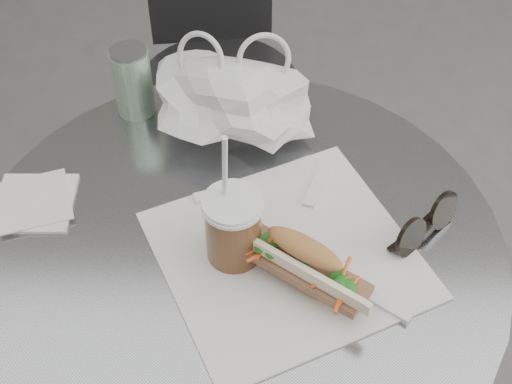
{
  "coord_description": "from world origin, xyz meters",
  "views": [
    {
      "loc": [
        0.05,
        -0.42,
        1.53
      ],
      "look_at": [
        0.03,
        0.25,
        0.79
      ],
      "focal_mm": 50.0,
      "sensor_mm": 36.0,
      "label": 1
    }
  ],
  "objects_px": {
    "cafe_table": "(239,344)",
    "drink_can": "(133,81)",
    "banh_mi": "(304,264)",
    "chair_far": "(219,114)",
    "iced_coffee": "(233,227)",
    "sunglasses": "(425,225)"
  },
  "relations": [
    {
      "from": "banh_mi",
      "to": "iced_coffee",
      "type": "height_order",
      "value": "iced_coffee"
    },
    {
      "from": "iced_coffee",
      "to": "chair_far",
      "type": "bearing_deg",
      "value": 96.34
    },
    {
      "from": "cafe_table",
      "to": "iced_coffee",
      "type": "relative_size",
      "value": 3.17
    },
    {
      "from": "drink_can",
      "to": "banh_mi",
      "type": "bearing_deg",
      "value": -51.65
    },
    {
      "from": "sunglasses",
      "to": "drink_can",
      "type": "relative_size",
      "value": 0.92
    },
    {
      "from": "chair_far",
      "to": "banh_mi",
      "type": "relative_size",
      "value": 3.11
    },
    {
      "from": "iced_coffee",
      "to": "cafe_table",
      "type": "bearing_deg",
      "value": 84.76
    },
    {
      "from": "cafe_table",
      "to": "drink_can",
      "type": "distance_m",
      "value": 0.47
    },
    {
      "from": "chair_far",
      "to": "banh_mi",
      "type": "bearing_deg",
      "value": 93.97
    },
    {
      "from": "iced_coffee",
      "to": "sunglasses",
      "type": "bearing_deg",
      "value": 8.8
    },
    {
      "from": "banh_mi",
      "to": "sunglasses",
      "type": "height_order",
      "value": "banh_mi"
    },
    {
      "from": "cafe_table",
      "to": "drink_can",
      "type": "relative_size",
      "value": 6.33
    },
    {
      "from": "banh_mi",
      "to": "cafe_table",
      "type": "bearing_deg",
      "value": -179.53
    },
    {
      "from": "iced_coffee",
      "to": "drink_can",
      "type": "distance_m",
      "value": 0.35
    },
    {
      "from": "drink_can",
      "to": "iced_coffee",
      "type": "bearing_deg",
      "value": -59.34
    },
    {
      "from": "chair_far",
      "to": "banh_mi",
      "type": "distance_m",
      "value": 0.94
    },
    {
      "from": "banh_mi",
      "to": "iced_coffee",
      "type": "bearing_deg",
      "value": -170.77
    },
    {
      "from": "chair_far",
      "to": "iced_coffee",
      "type": "relative_size",
      "value": 3.0
    },
    {
      "from": "chair_far",
      "to": "banh_mi",
      "type": "height_order",
      "value": "banh_mi"
    },
    {
      "from": "banh_mi",
      "to": "chair_far",
      "type": "bearing_deg",
      "value": 136.62
    },
    {
      "from": "drink_can",
      "to": "cafe_table",
      "type": "bearing_deg",
      "value": -57.54
    },
    {
      "from": "banh_mi",
      "to": "sunglasses",
      "type": "xyz_separation_m",
      "value": [
        0.17,
        0.08,
        -0.02
      ]
    }
  ]
}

